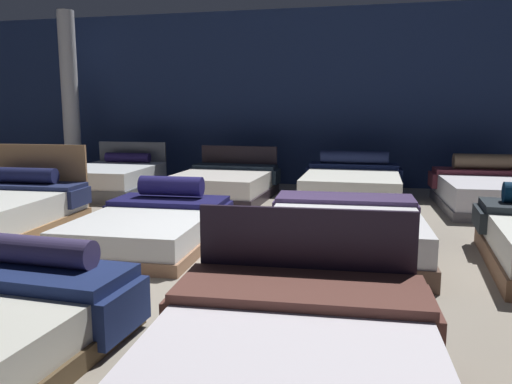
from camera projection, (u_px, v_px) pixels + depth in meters
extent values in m
cube|color=gray|center=(233.00, 261.00, 5.27)|extent=(18.00, 18.00, 0.02)
cube|color=navy|center=(305.00, 98.00, 10.22)|extent=(18.00, 0.06, 3.50)
cube|color=navy|center=(19.00, 272.00, 3.58)|extent=(1.62, 0.67, 0.09)
cube|color=navy|center=(124.00, 311.00, 3.39)|extent=(0.12, 0.60, 0.31)
cylinder|color=#3E345D|center=(26.00, 250.00, 3.64)|extent=(1.09, 0.26, 0.21)
cube|color=silver|center=(289.00, 370.00, 2.41)|extent=(1.54, 1.95, 0.28)
cube|color=black|center=(305.00, 278.00, 3.33)|extent=(1.40, 0.12, 0.93)
cube|color=brown|center=(301.00, 289.00, 3.00)|extent=(1.50, 0.68, 0.06)
cube|color=brown|center=(181.00, 310.00, 3.16)|extent=(0.09, 0.60, 0.31)
cube|color=brown|center=(430.00, 328.00, 2.91)|extent=(0.09, 0.60, 0.31)
cube|color=#9A7049|center=(38.00, 181.00, 7.29)|extent=(1.53, 0.12, 1.05)
cube|color=navy|center=(25.00, 185.00, 7.00)|extent=(1.63, 0.62, 0.06)
cube|color=navy|center=(80.00, 197.00, 6.88)|extent=(0.08, 0.54, 0.23)
cylinder|color=#1C204C|center=(25.00, 175.00, 6.98)|extent=(0.93, 0.26, 0.21)
cube|color=#956C51|center=(150.00, 240.00, 5.84)|extent=(1.51, 2.19, 0.13)
cube|color=silver|center=(149.00, 224.00, 5.81)|extent=(1.45, 2.13, 0.23)
cube|color=#171649|center=(170.00, 201.00, 6.45)|extent=(1.44, 0.75, 0.06)
cube|color=#171649|center=(118.00, 210.00, 6.61)|extent=(0.09, 0.70, 0.22)
cube|color=#171649|center=(225.00, 214.00, 6.34)|extent=(0.09, 0.70, 0.22)
cylinder|color=navy|center=(171.00, 186.00, 6.49)|extent=(0.83, 0.28, 0.25)
cube|color=brown|center=(344.00, 247.00, 5.42)|extent=(1.73, 2.18, 0.20)
cube|color=silver|center=(344.00, 225.00, 5.38)|extent=(1.67, 2.12, 0.27)
cube|color=#3F2F57|center=(345.00, 198.00, 6.04)|extent=(1.63, 0.70, 0.05)
cube|color=#3F2F57|center=(278.00, 211.00, 6.21)|extent=(0.08, 0.61, 0.31)
cube|color=#3F2F57|center=(414.00, 215.00, 5.94)|extent=(0.08, 0.61, 0.31)
cube|color=#252C32|center=(479.00, 218.00, 5.62)|extent=(0.11, 0.65, 0.22)
cube|color=#4D525B|center=(111.00, 188.00, 9.30)|extent=(1.57, 2.03, 0.22)
cube|color=silver|center=(110.00, 174.00, 9.25)|extent=(1.51, 1.97, 0.29)
cube|color=#4D525B|center=(133.00, 164.00, 10.19)|extent=(1.40, 0.10, 0.89)
cylinder|color=#23194D|center=(128.00, 158.00, 9.95)|extent=(0.91, 0.22, 0.19)
cube|color=black|center=(223.00, 194.00, 8.80)|extent=(1.64, 2.01, 0.16)
cube|color=silver|center=(222.00, 181.00, 8.77)|extent=(1.58, 1.95, 0.29)
cube|color=black|center=(239.00, 168.00, 9.68)|extent=(1.48, 0.09, 0.85)
cube|color=#23313E|center=(235.00, 167.00, 9.43)|extent=(1.57, 0.49, 0.07)
cube|color=#23313E|center=(195.00, 174.00, 9.66)|extent=(0.08, 0.44, 0.25)
cube|color=#23313E|center=(276.00, 177.00, 9.26)|extent=(0.08, 0.44, 0.25)
cube|color=black|center=(351.00, 199.00, 8.33)|extent=(1.56, 2.13, 0.18)
cube|color=white|center=(352.00, 184.00, 8.29)|extent=(1.50, 2.07, 0.33)
cube|color=#131D43|center=(354.00, 166.00, 9.03)|extent=(1.54, 0.46, 0.08)
cube|color=#131D43|center=(310.00, 173.00, 9.23)|extent=(0.08, 0.46, 0.22)
cube|color=#131D43|center=(399.00, 175.00, 8.88)|extent=(0.08, 0.46, 0.22)
cylinder|color=navy|center=(354.00, 157.00, 8.98)|extent=(1.18, 0.23, 0.23)
cube|color=#535058|center=(494.00, 206.00, 7.85)|extent=(1.70, 2.19, 0.14)
cube|color=silver|center=(495.00, 191.00, 7.82)|extent=(1.64, 2.12, 0.33)
cube|color=brown|center=(484.00, 171.00, 8.52)|extent=(1.61, 0.60, 0.08)
cube|color=brown|center=(433.00, 180.00, 8.69)|extent=(0.10, 0.53, 0.24)
cylinder|color=#7D634A|center=(484.00, 162.00, 8.50)|extent=(1.00, 0.31, 0.26)
cylinder|color=silver|center=(70.00, 99.00, 10.48)|extent=(0.34, 0.34, 3.50)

